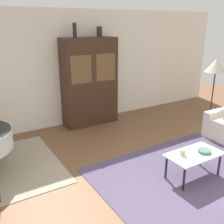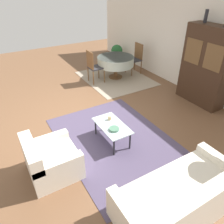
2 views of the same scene
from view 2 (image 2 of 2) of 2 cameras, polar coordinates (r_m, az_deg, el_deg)
ground_plane at (r=5.48m, az=-8.20°, el=-2.45°), size 14.00×14.00×0.00m
wall_back at (r=6.95m, az=20.51°, el=15.75°), size 10.00×0.06×2.70m
area_rug at (r=4.83m, az=1.07°, el=-7.44°), size 3.10×2.21×0.01m
dining_rug at (r=7.80m, az=0.91°, el=8.84°), size 2.49×2.06×0.01m
couch at (r=3.61m, az=17.87°, el=-20.56°), size 0.94×2.00×0.80m
armchair at (r=4.10m, az=-15.78°, el=-12.13°), size 0.87×0.85×0.77m
coffee_table at (r=4.59m, az=0.00°, el=-3.94°), size 0.92×0.50×0.42m
display_cabinet at (r=6.38m, az=23.32°, el=10.85°), size 1.31×0.48×2.08m
dining_table at (r=7.67m, az=0.95°, el=13.14°), size 1.25×1.25×0.73m
dining_chair_near at (r=7.28m, az=-4.92°, el=12.09°), size 0.44×0.44×1.06m
dining_chair_far at (r=8.12m, az=6.26°, el=14.15°), size 0.44×0.44×1.06m
cup at (r=4.70m, az=-0.62°, el=-1.55°), size 0.08×0.08×0.09m
bowl at (r=4.41m, az=0.53°, el=-4.47°), size 0.20×0.20×0.05m
vase_tall at (r=6.30m, az=23.36°, el=22.02°), size 0.09×0.09×0.31m
potted_plant at (r=9.44m, az=1.27°, el=15.51°), size 0.47×0.47×0.67m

